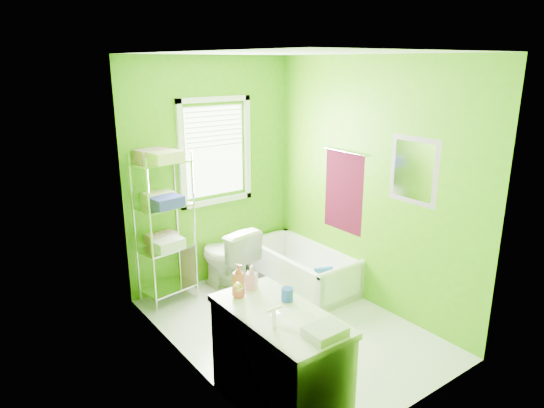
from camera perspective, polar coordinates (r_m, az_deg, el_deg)
ground at (r=4.96m, az=1.97°, el=-14.30°), size 2.90×2.90×0.00m
room_envelope at (r=4.37m, az=2.17°, el=3.40°), size 2.14×2.94×2.62m
window at (r=5.54m, az=-6.70°, el=6.82°), size 0.92×0.05×1.22m
door at (r=3.23m, az=-1.38°, el=-11.96°), size 0.09×0.80×2.00m
right_wall_decor at (r=5.10m, az=11.41°, el=2.39°), size 0.04×1.48×1.17m
bathtub at (r=5.75m, az=3.57°, el=-8.13°), size 0.66×1.40×0.45m
toilet at (r=5.56m, az=-5.32°, el=-6.30°), size 0.51×0.80×0.77m
vanity at (r=3.73m, az=0.90°, el=-17.78°), size 0.56×1.09×1.08m
wire_shelf_unit at (r=5.20m, az=-12.53°, el=-0.84°), size 0.60×0.49×1.67m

